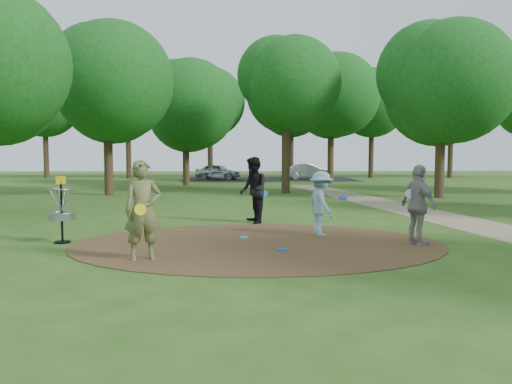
{
  "coord_description": "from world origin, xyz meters",
  "views": [
    {
      "loc": [
        -0.39,
        -11.22,
        2.04
      ],
      "look_at": [
        0.0,
        1.2,
        1.1
      ],
      "focal_mm": 35.0,
      "sensor_mm": 36.0,
      "label": 1
    }
  ],
  "objects": [
    {
      "name": "car_left",
      "position": [
        -2.23,
        29.71,
        0.63
      ],
      "size": [
        3.96,
        2.57,
        1.25
      ],
      "primitive_type": "imported",
      "rotation": [
        0.0,
        0.0,
        1.25
      ],
      "color": "#A6AAAE",
      "rests_on": "ground"
    },
    {
      "name": "player_observer_with_disc",
      "position": [
        -2.26,
        -1.66,
        0.97
      ],
      "size": [
        0.82,
        0.68,
        1.93
      ],
      "color": "#62653A",
      "rests_on": "ground"
    },
    {
      "name": "disc_golf_basket",
      "position": [
        -4.5,
        0.3,
        0.87
      ],
      "size": [
        0.63,
        0.63,
        1.54
      ],
      "color": "black",
      "rests_on": "ground"
    },
    {
      "name": "car_right",
      "position": [
        5.19,
        29.53,
        0.64
      ],
      "size": [
        3.89,
        1.43,
        1.27
      ],
      "primitive_type": "imported",
      "rotation": [
        0.0,
        0.0,
        1.59
      ],
      "color": "#93979A",
      "rests_on": "ground"
    },
    {
      "name": "ground",
      "position": [
        0.0,
        0.0,
        0.0
      ],
      "size": [
        100.0,
        100.0,
        0.0
      ],
      "primitive_type": "plane",
      "color": "#2D5119",
      "rests_on": "ground"
    },
    {
      "name": "player_throwing_with_disc",
      "position": [
        1.63,
        1.16,
        0.81
      ],
      "size": [
        1.11,
        1.16,
        1.62
      ],
      "color": "#7EABBC",
      "rests_on": "ground"
    },
    {
      "name": "parking_lot",
      "position": [
        2.0,
        30.0,
        0.0
      ],
      "size": [
        14.0,
        8.0,
        0.01
      ],
      "primitive_type": "cube",
      "color": "black",
      "rests_on": "ground"
    },
    {
      "name": "footpath",
      "position": [
        6.5,
        2.0,
        0.01
      ],
      "size": [
        7.55,
        39.89,
        0.01
      ],
      "primitive_type": "cube",
      "rotation": [
        0.0,
        0.0,
        0.14
      ],
      "color": "#8C7A5B",
      "rests_on": "ground"
    },
    {
      "name": "player_waiting_with_disc",
      "position": [
        3.59,
        -0.25,
        0.91
      ],
      "size": [
        0.77,
        1.15,
        1.81
      ],
      "color": "gray",
      "rests_on": "ground"
    },
    {
      "name": "tree_ring",
      "position": [
        1.96,
        9.4,
        5.17
      ],
      "size": [
        37.12,
        45.36,
        8.91
      ],
      "color": "#332316",
      "rests_on": "ground"
    },
    {
      "name": "disc_ground_cyan",
      "position": [
        -0.31,
        0.78,
        0.03
      ],
      "size": [
        0.22,
        0.22,
        0.02
      ],
      "primitive_type": "cylinder",
      "color": "#1BCFDF",
      "rests_on": "dirt_clearing"
    },
    {
      "name": "disc_ground_blue",
      "position": [
        0.49,
        -0.82,
        0.03
      ],
      "size": [
        0.22,
        0.22,
        0.02
      ],
      "primitive_type": "cylinder",
      "color": "blue",
      "rests_on": "dirt_clearing"
    },
    {
      "name": "disc_ground_red",
      "position": [
        -1.93,
        1.9,
        0.03
      ],
      "size": [
        0.22,
        0.22,
        0.02
      ],
      "primitive_type": "cylinder",
      "color": "red",
      "rests_on": "dirt_clearing"
    },
    {
      "name": "dirt_clearing",
      "position": [
        0.0,
        0.0,
        0.01
      ],
      "size": [
        8.4,
        8.4,
        0.02
      ],
      "primitive_type": "cylinder",
      "color": "#47301C",
      "rests_on": "ground"
    },
    {
      "name": "player_walking_with_disc",
      "position": [
        -0.01,
        3.5,
        0.99
      ],
      "size": [
        0.95,
        1.11,
        1.97
      ],
      "color": "black",
      "rests_on": "ground"
    }
  ]
}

